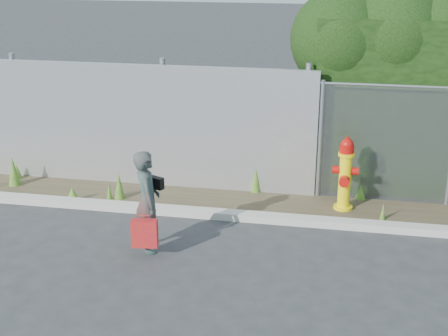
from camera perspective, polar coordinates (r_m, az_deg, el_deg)
ground at (r=8.38m, az=0.25°, el=-9.80°), size 80.00×80.00×0.00m
curb at (r=9.94m, az=2.13°, el=-4.44°), size 16.00×0.22×0.12m
weed_strip at (r=10.51m, az=5.58°, el=-2.69°), size 16.00×1.32×0.54m
corrugated_fence at (r=11.55m, az=-13.03°, el=4.06°), size 8.50×0.21×2.30m
fire_hydrant at (r=10.28m, az=11.01°, el=-0.64°), size 0.42×0.38×1.26m
woman at (r=8.80m, az=-7.03°, el=-3.05°), size 0.53×0.64×1.49m
red_tote_bag at (r=8.71m, az=-7.28°, el=-5.94°), size 0.36×0.13×0.47m
black_shoulder_bag at (r=8.81m, az=-6.23°, el=-1.35°), size 0.22×0.09×0.17m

